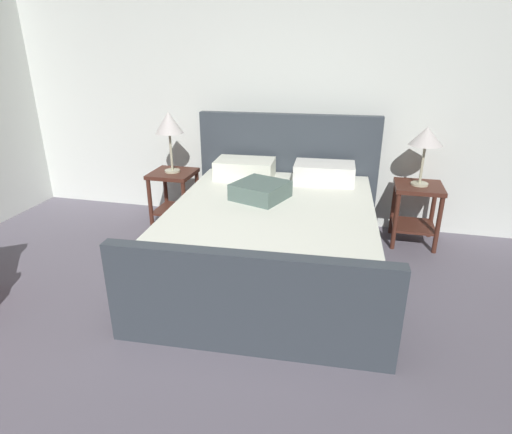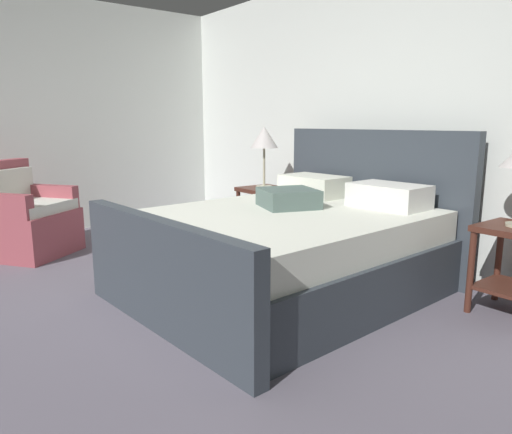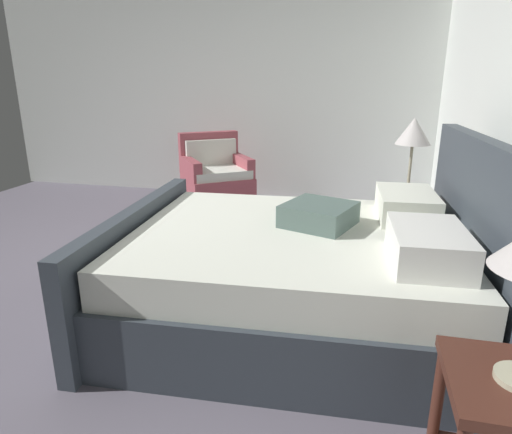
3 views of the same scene
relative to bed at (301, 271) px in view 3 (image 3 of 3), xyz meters
The scene contains 7 objects.
ground_plane 1.73m from the bed, 95.26° to the right, with size 5.97×5.75×0.02m, color slate.
wall_side_left 3.74m from the bed, 152.23° to the right, with size 0.12×5.87×2.62m, color silver.
bed is the anchor object (origin of this frame).
nightstand_right 1.50m from the bed, 34.75° to the left, with size 0.44×0.44×0.60m.
nightstand_left 1.42m from the bed, 149.58° to the left, with size 0.44×0.44×0.60m.
table_lamp_left 1.60m from the bed, 149.58° to the left, with size 0.28×0.28×0.62m.
armchair 2.70m from the bed, 150.15° to the right, with size 1.01×1.01×0.90m.
Camera 3 is at (2.74, 2.00, 1.52)m, focal length 31.12 mm.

